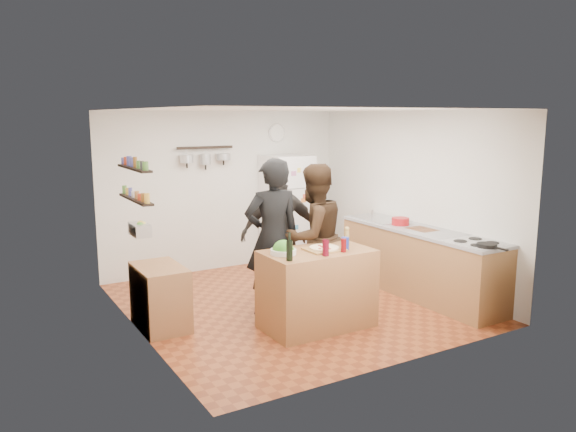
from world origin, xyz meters
TOP-DOWN VIEW (x-y plane):
  - room_shell at (0.00, 0.39)m, footprint 4.20×4.20m
  - prep_island at (-0.17, -0.85)m, footprint 1.25×0.72m
  - pizza_board at (-0.09, -0.87)m, footprint 0.42×0.34m
  - pizza at (-0.09, -0.87)m, footprint 0.34×0.34m
  - salad_bowl at (-0.59, -0.80)m, footprint 0.29×0.29m
  - wine_bottle at (-0.67, -1.07)m, footprint 0.07×0.07m
  - wine_glass_near at (-0.22, -1.09)m, footprint 0.07×0.07m
  - wine_glass_far at (0.05, -1.05)m, footprint 0.06×0.06m
  - pepper_mill at (0.28, -0.80)m, footprint 0.06×0.06m
  - salt_canister at (0.13, -0.97)m, footprint 0.09×0.09m
  - person_left at (-0.41, -0.22)m, footprint 0.76×0.55m
  - person_center at (0.14, -0.29)m, footprint 0.98×0.81m
  - person_back at (-0.05, 0.23)m, footprint 1.12×0.61m
  - counter_run at (1.70, -0.55)m, footprint 0.63×2.63m
  - stove_top at (1.70, -1.50)m, footprint 0.60×0.62m
  - skillet at (1.60, -1.74)m, footprint 0.23×0.23m
  - sink at (1.70, 0.30)m, footprint 0.50×0.80m
  - cutting_board at (1.70, -0.57)m, footprint 0.30×0.40m
  - red_bowl at (1.65, -0.20)m, footprint 0.24×0.24m
  - fridge at (0.95, 1.75)m, footprint 0.70×0.68m
  - wall_clock at (0.95, 2.08)m, footprint 0.30×0.03m
  - spice_shelf_lower at (-1.93, 0.20)m, footprint 0.12×1.00m
  - spice_shelf_upper at (-1.93, 0.20)m, footprint 0.12×1.00m
  - produce_basket at (-1.90, 0.20)m, footprint 0.18×0.35m
  - side_table at (-1.74, 0.05)m, footprint 0.50×0.80m
  - pot_rack at (-0.35, 2.00)m, footprint 0.90×0.04m

SIDE VIEW (x-z plane):
  - side_table at x=-1.74m, z-range 0.00..0.73m
  - counter_run at x=1.70m, z-range 0.00..0.90m
  - prep_island at x=-0.17m, z-range 0.00..0.91m
  - fridge at x=0.95m, z-range 0.00..1.80m
  - person_back at x=-0.05m, z-range 0.00..1.81m
  - stove_top at x=1.70m, z-range 0.90..0.92m
  - cutting_board at x=1.70m, z-range 0.90..0.92m
  - sink at x=1.70m, z-range 0.90..0.93m
  - pizza_board at x=-0.09m, z-range 0.91..0.93m
  - person_center at x=0.14m, z-range 0.00..1.85m
  - pizza at x=-0.09m, z-range 0.93..0.95m
  - salad_bowl at x=-0.59m, z-range 0.91..0.97m
  - skillet at x=1.60m, z-range 0.92..0.96m
  - person_left at x=-0.41m, z-range 0.00..1.94m
  - red_bowl at x=1.65m, z-range 0.92..1.02m
  - salt_canister at x=0.13m, z-range 0.91..1.05m
  - wine_glass_far at x=0.05m, z-range 0.91..1.06m
  - wine_glass_near at x=-0.22m, z-range 0.91..1.09m
  - pepper_mill at x=0.28m, z-range 0.91..1.09m
  - wine_bottle at x=-0.67m, z-range 0.91..1.12m
  - produce_basket at x=-1.90m, z-range 1.08..1.22m
  - room_shell at x=0.00m, z-range -0.85..3.35m
  - spice_shelf_lower at x=-1.93m, z-range 1.49..1.51m
  - spice_shelf_upper at x=-1.93m, z-range 1.84..1.86m
  - pot_rack at x=-0.35m, z-range 1.93..1.97m
  - wall_clock at x=0.95m, z-range 2.00..2.30m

